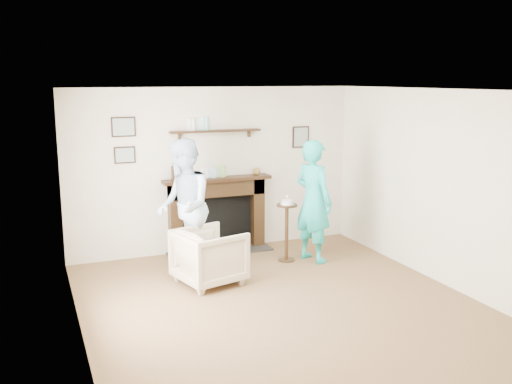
% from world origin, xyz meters
% --- Properties ---
extents(ground, '(5.00, 5.00, 0.00)m').
position_xyz_m(ground, '(0.00, 0.00, 0.00)').
color(ground, brown).
rests_on(ground, ground).
extents(room_shell, '(4.54, 5.02, 2.52)m').
position_xyz_m(room_shell, '(-0.00, 0.69, 1.62)').
color(room_shell, beige).
rests_on(room_shell, ground).
extents(armchair, '(0.96, 0.94, 0.72)m').
position_xyz_m(armchair, '(-0.55, 1.07, 0.00)').
color(armchair, tan).
rests_on(armchair, ground).
extents(man, '(0.83, 0.99, 1.85)m').
position_xyz_m(man, '(-0.74, 1.59, 0.00)').
color(man, silver).
rests_on(man, ground).
extents(woman, '(0.61, 0.75, 1.78)m').
position_xyz_m(woman, '(1.13, 1.41, 0.00)').
color(woman, '#21BBB6').
rests_on(woman, ground).
extents(pedestal_table, '(0.30, 0.30, 0.97)m').
position_xyz_m(pedestal_table, '(0.77, 1.54, 0.59)').
color(pedestal_table, black).
rests_on(pedestal_table, ground).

